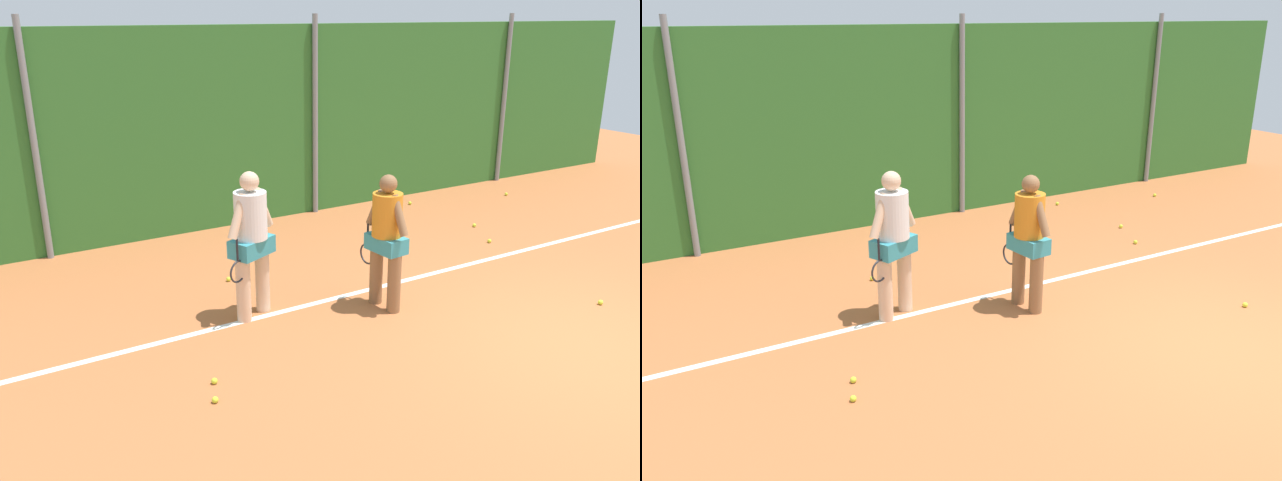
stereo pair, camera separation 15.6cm
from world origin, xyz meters
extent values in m
plane|color=#B76638|center=(0.00, 1.87, 0.00)|extent=(25.72, 25.72, 0.00)
cube|color=#33702D|center=(0.00, 6.35, 1.72)|extent=(16.72, 0.25, 3.44)
cylinder|color=gray|center=(-4.82, 6.18, 1.81)|extent=(0.10, 0.10, 3.61)
cylinder|color=gray|center=(0.00, 6.18, 1.81)|extent=(0.10, 0.10, 3.61)
cylinder|color=gray|center=(4.82, 6.18, 1.81)|extent=(0.10, 0.10, 3.61)
cube|color=white|center=(0.00, 2.58, 0.00)|extent=(12.22, 0.10, 0.01)
cylinder|color=#8C603D|center=(-1.38, 1.87, 0.39)|extent=(0.17, 0.17, 0.77)
cylinder|color=#8C603D|center=(-1.42, 2.21, 0.39)|extent=(0.17, 0.17, 0.77)
cube|color=teal|center=(-1.40, 2.04, 0.88)|extent=(0.35, 0.54, 0.21)
cylinder|color=orange|center=(-1.40, 2.04, 1.26)|extent=(0.38, 0.38, 0.55)
sphere|color=#8C603D|center=(-1.40, 2.04, 1.66)|extent=(0.22, 0.22, 0.22)
cylinder|color=#8C603D|center=(-1.38, 1.83, 1.30)|extent=(0.13, 0.31, 0.52)
cylinder|color=#8C603D|center=(-1.42, 2.26, 1.30)|extent=(0.13, 0.31, 0.52)
cylinder|color=black|center=(-1.48, 2.34, 0.93)|extent=(0.03, 0.03, 0.28)
torus|color=#26262B|center=(-1.48, 2.34, 0.66)|extent=(0.05, 0.28, 0.28)
cylinder|color=beige|center=(-2.80, 2.76, 0.41)|extent=(0.18, 0.18, 0.82)
cylinder|color=beige|center=(-3.13, 2.62, 0.41)|extent=(0.18, 0.18, 0.82)
cube|color=teal|center=(-2.96, 2.69, 0.93)|extent=(0.63, 0.51, 0.22)
cylinder|color=white|center=(-2.96, 2.69, 1.33)|extent=(0.40, 0.40, 0.58)
sphere|color=beige|center=(-2.96, 2.69, 1.75)|extent=(0.24, 0.24, 0.24)
cylinder|color=beige|center=(-2.76, 2.78, 1.37)|extent=(0.32, 0.20, 0.55)
cylinder|color=beige|center=(-3.17, 2.60, 1.37)|extent=(0.32, 0.20, 0.55)
cylinder|color=black|center=(-3.23, 2.52, 0.98)|extent=(0.03, 0.03, 0.28)
torus|color=#26262B|center=(-3.23, 2.52, 0.71)|extent=(0.27, 0.14, 0.28)
sphere|color=#CCDB33|center=(-2.81, 3.87, 0.03)|extent=(0.07, 0.07, 0.07)
sphere|color=#CCDB33|center=(1.08, 0.62, 0.03)|extent=(0.07, 0.07, 0.07)
sphere|color=#CCDB33|center=(1.86, 5.62, 0.03)|extent=(0.07, 0.07, 0.07)
sphere|color=#CCDB33|center=(4.02, 5.11, 0.03)|extent=(0.07, 0.07, 0.07)
sphere|color=#CCDB33|center=(-4.02, 1.43, 0.03)|extent=(0.07, 0.07, 0.07)
sphere|color=#CCDB33|center=(1.96, 3.90, 0.03)|extent=(0.07, 0.07, 0.07)
sphere|color=#CCDB33|center=(-4.14, 1.11, 0.03)|extent=(0.07, 0.07, 0.07)
sphere|color=#CCDB33|center=(1.58, 3.15, 0.03)|extent=(0.07, 0.07, 0.07)
sphere|color=#CCDB33|center=(0.75, 4.93, 0.03)|extent=(0.07, 0.07, 0.07)
camera|label=1|loc=(-6.08, -4.13, 3.64)|focal=36.39mm
camera|label=2|loc=(-5.94, -4.21, 3.64)|focal=36.39mm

